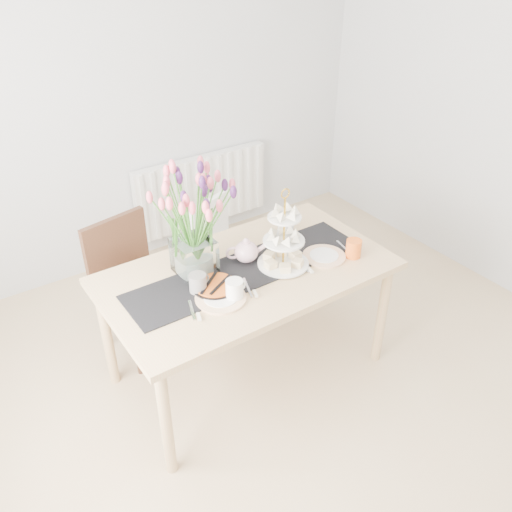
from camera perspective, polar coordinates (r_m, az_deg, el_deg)
room_shell at (r=2.36m, az=9.15°, el=3.42°), size 4.50×4.50×4.50m
radiator at (r=4.60m, az=-5.68°, el=6.89°), size 1.20×0.08×0.60m
dining_table at (r=3.05m, az=-0.89°, el=-2.67°), size 1.60×0.90×0.75m
chair_brown at (r=3.46m, az=-13.09°, el=-2.11°), size 0.51×0.51×0.88m
chair_white at (r=3.78m, az=-3.52°, el=0.91°), size 0.51×0.51×0.79m
table_runner at (r=3.00m, az=-0.91°, el=-1.42°), size 1.40×0.35×0.01m
tulip_vase at (r=2.81m, az=-6.91°, el=5.23°), size 0.73×0.73×0.63m
cake_stand at (r=2.98m, az=2.92°, el=0.94°), size 0.29×0.29×0.42m
teapot at (r=3.04m, az=-1.04°, el=0.46°), size 0.27×0.25×0.14m
cream_jug at (r=3.33m, az=3.15°, el=3.17°), size 0.12×0.12×0.10m
tart_tin at (r=2.86m, az=-4.29°, el=-3.22°), size 0.25×0.25×0.03m
mug_grey at (r=2.82m, az=-6.15°, el=-2.90°), size 0.11×0.11×0.11m
mug_white at (r=2.76m, az=-2.27°, el=-3.58°), size 0.11×0.11×0.11m
mug_orange at (r=3.15m, az=10.24°, el=0.79°), size 0.12×0.12×0.11m
plate_left at (r=2.79m, az=-3.74°, el=-4.47°), size 0.34×0.34×0.01m
plate_right at (r=3.14m, az=7.17°, el=-0.03°), size 0.29×0.29×0.01m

